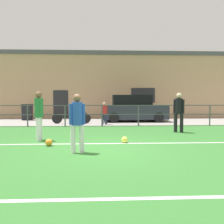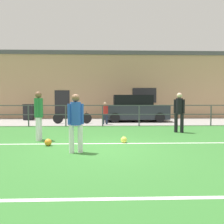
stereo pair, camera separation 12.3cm
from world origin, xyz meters
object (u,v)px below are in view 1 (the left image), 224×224
object	(u,v)px
player_goalkeeper	(179,110)
spectator_child	(104,112)
bicycle_parked_2	(71,118)
player_striker	(77,120)
soccer_ball_spare	(49,142)
player_winger	(39,113)
trash_bin_0	(27,112)
parked_car_red	(134,109)
soccer_ball_match	(125,140)

from	to	relation	value
player_goalkeeper	spectator_child	world-z (taller)	player_goalkeeper
player_goalkeeper	bicycle_parked_2	xyz separation A→B (m)	(-5.21, 3.77, -0.66)
player_striker	soccer_ball_spare	size ratio (longest dim) A/B	7.26
player_goalkeeper	player_striker	size ratio (longest dim) A/B	1.07
player_winger	trash_bin_0	bearing A→B (deg)	-160.26
parked_car_red	trash_bin_0	world-z (taller)	parked_car_red
spectator_child	parked_car_red	size ratio (longest dim) A/B	0.31
player_winger	bicycle_parked_2	distance (m)	5.60
player_goalkeeper	player_winger	size ratio (longest dim) A/B	1.00
parked_car_red	trash_bin_0	distance (m)	7.28
player_goalkeeper	bicycle_parked_2	size ratio (longest dim) A/B	0.77
player_winger	spectator_child	size ratio (longest dim) A/B	1.39
player_winger	bicycle_parked_2	bearing A→B (deg)	175.33
player_striker	bicycle_parked_2	bearing A→B (deg)	84.02
player_winger	bicycle_parked_2	world-z (taller)	player_winger
parked_car_red	spectator_child	bearing A→B (deg)	-137.90
player_goalkeeper	spectator_child	bearing A→B (deg)	164.72
spectator_child	trash_bin_0	size ratio (longest dim) A/B	1.17
spectator_child	player_goalkeeper	bearing A→B (deg)	137.77
player_striker	spectator_child	world-z (taller)	player_striker
player_striker	trash_bin_0	distance (m)	10.90
player_goalkeeper	trash_bin_0	xyz separation A→B (m)	(-8.50, 6.18, -0.43)
player_striker	soccer_ball_match	bearing A→B (deg)	29.70
soccer_ball_spare	bicycle_parked_2	xyz separation A→B (m)	(-0.08, 6.57, 0.23)
soccer_ball_spare	trash_bin_0	bearing A→B (deg)	110.58
player_goalkeeper	soccer_ball_spare	xyz separation A→B (m)	(-5.12, -2.80, -0.89)
player_striker	player_winger	xyz separation A→B (m)	(-1.57, 2.03, 0.07)
player_goalkeeper	bicycle_parked_2	bearing A→B (deg)	173.82
player_goalkeeper	parked_car_red	xyz separation A→B (m)	(-1.32, 5.02, -0.18)
player_winger	trash_bin_0	xyz separation A→B (m)	(-2.81, 7.95, -0.44)
soccer_ball_match	parked_car_red	distance (m)	7.56
player_goalkeeper	soccer_ball_spare	size ratio (longest dim) A/B	7.78
player_striker	bicycle_parked_2	distance (m)	7.67
player_striker	soccer_ball_match	xyz separation A→B (m)	(1.47, 1.41, -0.83)
player_striker	soccer_ball_spare	world-z (taller)	player_striker
soccer_ball_match	player_striker	bearing A→B (deg)	-136.13
soccer_ball_spare	parked_car_red	world-z (taller)	parked_car_red
player_striker	soccer_ball_spare	xyz separation A→B (m)	(-1.01, 0.99, -0.82)
player_winger	parked_car_red	bearing A→B (deg)	147.48
spectator_child	bicycle_parked_2	xyz separation A→B (m)	(-1.95, 0.51, -0.40)
player_goalkeeper	parked_car_red	bearing A→B (deg)	134.41
trash_bin_0	soccer_ball_spare	bearing A→B (deg)	-69.42
spectator_child	trash_bin_0	bearing A→B (deg)	-26.39
soccer_ball_match	parked_car_red	bearing A→B (deg)	79.78
spectator_child	trash_bin_0	distance (m)	6.00
soccer_ball_match	bicycle_parked_2	size ratio (longest dim) A/B	0.09
player_striker	spectator_child	xyz separation A→B (m)	(0.86, 7.06, -0.19)
parked_car_red	bicycle_parked_2	distance (m)	4.12
soccer_ball_spare	trash_bin_0	xyz separation A→B (m)	(-3.37, 8.98, 0.45)
player_striker	soccer_ball_match	world-z (taller)	player_striker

